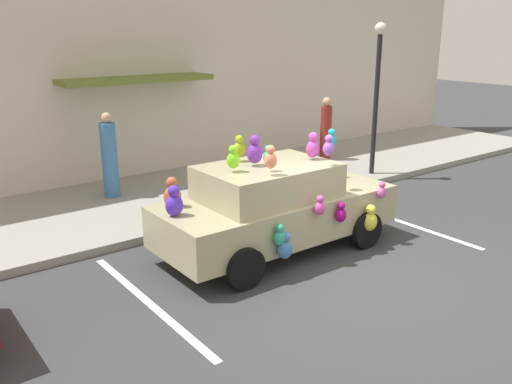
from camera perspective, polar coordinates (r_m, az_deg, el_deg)
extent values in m
plane|color=#38383A|center=(8.74, 9.60, -8.35)|extent=(60.00, 60.00, 0.00)
cube|color=gray|center=(12.42, -7.28, -0.18)|extent=(24.00, 4.00, 0.15)
cube|color=beige|center=(13.80, -12.40, 14.48)|extent=(24.00, 0.30, 6.40)
cube|color=olive|center=(13.20, -12.53, 11.55)|extent=(3.60, 1.10, 0.12)
cube|color=silver|center=(11.16, 14.99, -3.01)|extent=(0.12, 3.60, 0.01)
cube|color=silver|center=(7.89, -11.27, -11.34)|extent=(0.12, 3.60, 0.01)
cube|color=tan|center=(9.24, 2.25, -2.38)|extent=(4.20, 1.67, 0.68)
cube|color=tan|center=(8.92, 1.25, 1.11)|extent=(2.19, 1.47, 0.56)
cylinder|color=black|center=(10.74, 4.80, -1.45)|extent=(0.64, 0.22, 0.64)
cylinder|color=black|center=(9.64, 11.42, -3.92)|extent=(0.64, 0.22, 0.64)
cylinder|color=black|center=(9.30, -7.31, -4.50)|extent=(0.64, 0.22, 0.64)
cylinder|color=black|center=(8.01, -1.27, -8.01)|extent=(0.64, 0.22, 0.64)
ellipsoid|color=#2E61AB|center=(10.02, 4.05, 1.89)|extent=(0.20, 0.17, 0.24)
sphere|color=#2E61AB|center=(9.98, 4.06, 2.80)|extent=(0.13, 0.13, 0.13)
ellipsoid|color=#920E70|center=(8.95, 8.93, -2.44)|extent=(0.20, 0.16, 0.24)
sphere|color=#920E70|center=(8.89, 8.98, -1.45)|extent=(0.13, 0.13, 0.13)
ellipsoid|color=#54329D|center=(9.51, 5.72, 1.02)|extent=(0.20, 0.17, 0.24)
sphere|color=#54329D|center=(9.46, 5.75, 1.99)|extent=(0.13, 0.13, 0.13)
ellipsoid|color=#502FD1|center=(8.18, -8.61, -1.42)|extent=(0.28, 0.23, 0.33)
sphere|color=#502FD1|center=(8.11, -8.68, 0.10)|extent=(0.18, 0.18, 0.18)
ellipsoid|color=yellow|center=(9.50, 11.93, -3.09)|extent=(0.27, 0.22, 0.32)
sphere|color=yellow|center=(9.43, 12.01, -1.82)|extent=(0.17, 0.17, 0.17)
ellipsoid|color=#28B179|center=(8.41, 1.27, 3.73)|extent=(0.16, 0.13, 0.19)
sphere|color=#28B179|center=(8.38, 1.28, 4.62)|extent=(0.10, 0.10, 0.10)
ellipsoid|color=#D357B3|center=(9.61, 13.11, -0.05)|extent=(0.17, 0.14, 0.21)
sphere|color=#D357B3|center=(9.57, 13.17, 0.77)|extent=(0.11, 0.11, 0.11)
ellipsoid|color=#2DA881|center=(8.15, 2.51, -4.87)|extent=(0.20, 0.16, 0.24)
sphere|color=#2DA881|center=(8.09, 2.52, -3.80)|extent=(0.13, 0.13, 0.13)
ellipsoid|color=purple|center=(8.75, -0.14, 4.07)|extent=(0.27, 0.22, 0.32)
sphere|color=purple|center=(8.71, -0.14, 5.50)|extent=(0.17, 0.17, 0.17)
ellipsoid|color=#9F56CD|center=(8.83, 7.66, 4.56)|extent=(0.20, 0.17, 0.24)
sphere|color=#9F56CD|center=(8.80, 7.70, 5.61)|extent=(0.13, 0.13, 0.13)
ellipsoid|color=#B75536|center=(8.59, -8.80, -0.50)|extent=(0.29, 0.23, 0.34)
sphere|color=#B75536|center=(8.52, -8.87, 0.99)|extent=(0.18, 0.18, 0.18)
ellipsoid|color=#81EB23|center=(8.39, -2.42, 3.34)|extent=(0.21, 0.17, 0.25)
sphere|color=#81EB23|center=(8.35, -2.44, 4.51)|extent=(0.14, 0.14, 0.14)
ellipsoid|color=#9DBD19|center=(9.06, -1.78, 4.52)|extent=(0.21, 0.17, 0.25)
sphere|color=#9DBD19|center=(9.02, -1.79, 5.60)|extent=(0.14, 0.14, 0.14)
ellipsoid|color=#D947A9|center=(8.56, 6.74, -1.72)|extent=(0.19, 0.15, 0.22)
sphere|color=#D947A9|center=(8.51, 6.78, -0.74)|extent=(0.12, 0.12, 0.12)
ellipsoid|color=teal|center=(8.57, -3.73, -0.47)|extent=(0.26, 0.21, 0.31)
sphere|color=teal|center=(8.51, -3.76, 0.90)|extent=(0.17, 0.17, 0.17)
ellipsoid|color=#4278B6|center=(8.26, 3.07, -6.06)|extent=(0.25, 0.21, 0.30)
sphere|color=#4278B6|center=(8.18, 3.09, -4.74)|extent=(0.16, 0.16, 0.16)
ellipsoid|color=#289A70|center=(10.35, 9.01, 2.05)|extent=(0.16, 0.13, 0.19)
sphere|color=#289A70|center=(10.31, 9.04, 2.74)|extent=(0.10, 0.10, 0.10)
ellipsoid|color=#179DAC|center=(9.30, 7.93, 5.37)|extent=(0.18, 0.15, 0.22)
sphere|color=#179DAC|center=(9.27, 7.97, 6.27)|extent=(0.12, 0.12, 0.12)
ellipsoid|color=#BC42A7|center=(9.25, 6.01, 4.55)|extent=(0.25, 0.21, 0.30)
sphere|color=#BC42A7|center=(9.21, 6.05, 5.79)|extent=(0.16, 0.16, 0.16)
ellipsoid|color=#EE845F|center=(8.17, 1.54, 3.34)|extent=(0.21, 0.17, 0.25)
sphere|color=#EE845F|center=(8.13, 1.55, 4.50)|extent=(0.13, 0.13, 0.13)
ellipsoid|color=beige|center=(13.08, 6.18, 1.96)|extent=(0.31, 0.26, 0.39)
sphere|color=beige|center=(13.01, 6.21, 3.13)|extent=(0.22, 0.22, 0.22)
sphere|color=beige|center=(12.94, 5.98, 3.41)|extent=(0.09, 0.09, 0.09)
sphere|color=beige|center=(13.04, 6.47, 3.50)|extent=(0.09, 0.09, 0.09)
cylinder|color=black|center=(13.75, 12.50, 8.80)|extent=(0.12, 0.12, 3.40)
sphere|color=#EAEACC|center=(13.63, 13.01, 16.47)|extent=(0.28, 0.28, 0.28)
cylinder|color=teal|center=(12.09, -15.16, 3.24)|extent=(0.34, 0.34, 1.62)
sphere|color=tan|center=(11.91, -15.50, 7.56)|extent=(0.22, 0.22, 0.22)
cylinder|color=maroon|center=(15.21, 7.36, 6.17)|extent=(0.30, 0.30, 1.49)
sphere|color=tan|center=(15.07, 7.49, 9.41)|extent=(0.25, 0.25, 0.25)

